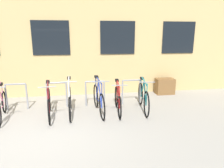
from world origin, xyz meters
name	(u,v)px	position (x,y,z in m)	size (l,w,h in m)	color
ground_plane	(38,137)	(0.00, 0.00, 0.00)	(42.00, 42.00, 0.00)	#9E998E
storefront_building	(59,30)	(0.00, 6.13, 2.47)	(28.00, 5.91, 4.95)	tan
bike_rack	(37,93)	(-0.36, 1.90, 0.51)	(6.65, 0.05, 0.83)	gray
bicycle_teal	(143,97)	(2.88, 1.32, 0.40)	(0.44, 1.79, 1.02)	black
bicycle_pink	(1,106)	(-1.18, 1.26, 0.37)	(0.51, 1.65, 1.02)	black
bicycle_red	(118,100)	(2.07, 1.25, 0.37)	(0.44, 1.65, 0.97)	black
bicycle_white	(70,101)	(0.67, 1.32, 0.39)	(0.44, 1.75, 1.10)	black
bicycle_maroon	(49,103)	(0.09, 1.23, 0.38)	(0.44, 1.73, 1.01)	black
bicycle_blue	(99,99)	(1.50, 1.30, 0.40)	(0.44, 1.78, 1.08)	black
planter_box	(165,86)	(4.22, 2.85, 0.30)	(0.70, 0.44, 0.60)	brown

